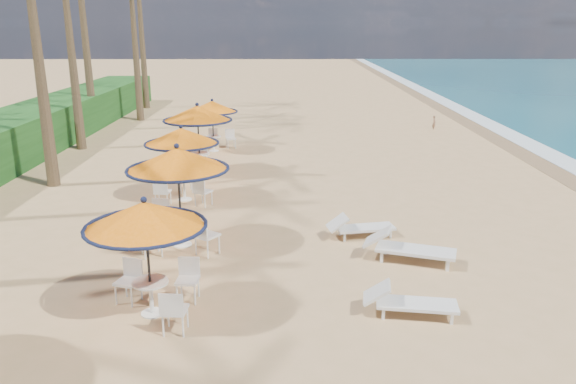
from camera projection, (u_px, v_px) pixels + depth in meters
name	position (u px, v px, depth m)	size (l,w,h in m)	color
ground	(387.00, 303.00, 11.40)	(160.00, 160.00, 0.00)	tan
wetsand_band	(566.00, 175.00, 20.98)	(1.40, 140.00, 0.02)	olive
station_0	(148.00, 229.00, 10.49)	(2.31, 2.31, 2.41)	black
station_1	(176.00, 172.00, 13.78)	(2.55, 2.55, 2.66)	black
station_2	(182.00, 146.00, 17.51)	(2.34, 2.39, 2.44)	black
station_3	(196.00, 122.00, 20.74)	(2.56, 2.56, 2.67)	black
station_4	(213.00, 111.00, 24.48)	(2.23, 2.23, 2.32)	black
lounger_near	(407.00, 301.00, 10.84)	(1.87, 0.82, 0.65)	silver
lounger_mid	(406.00, 247.00, 13.31)	(2.25, 1.32, 0.77)	silver
lounger_far	(359.00, 227.00, 14.81)	(1.87, 0.89, 0.64)	silver
person	(434.00, 122.00, 29.79)	(0.30, 0.19, 0.81)	#97694D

